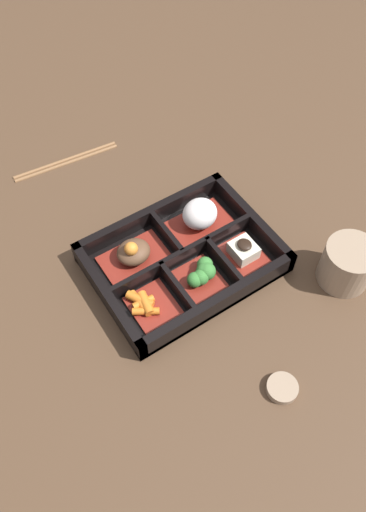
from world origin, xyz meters
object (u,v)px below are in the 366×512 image
(chopsticks, at_px, (66,160))
(bowl_rice, at_px, (200,216))
(tea_cup, at_px, (348,264))
(sauce_dish, at_px, (284,387))

(chopsticks, bearing_deg, bowl_rice, -66.14)
(tea_cup, distance_m, chopsticks, 0.55)
(bowl_rice, bearing_deg, tea_cup, -56.57)
(bowl_rice, bearing_deg, sauce_dish, -101.59)
(tea_cup, height_order, chopsticks, tea_cup)
(bowl_rice, relative_size, chopsticks, 0.53)
(chopsticks, height_order, sauce_dish, sauce_dish)
(bowl_rice, height_order, sauce_dish, bowl_rice)
(chopsticks, xyz_separation_m, sauce_dish, (0.06, -0.57, 0.00))
(chopsticks, relative_size, sauce_dish, 4.60)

